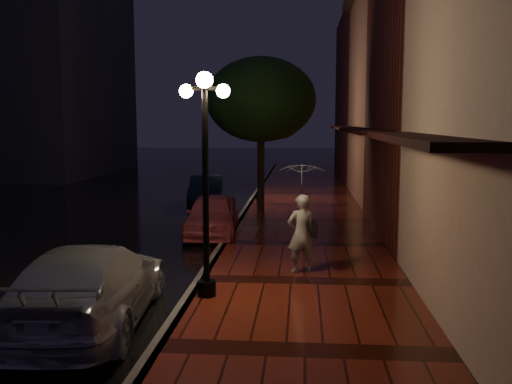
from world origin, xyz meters
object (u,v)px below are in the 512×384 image
at_px(pink_car, 212,215).
at_px(navy_car, 207,191).
at_px(street_tree, 261,102).
at_px(silver_car, 89,285).
at_px(streetlamp_near, 205,171).
at_px(woman_with_umbrella, 302,200).
at_px(parking_meter, 234,211).
at_px(streetlamp_far, 260,143).

height_order(pink_car, navy_car, pink_car).
relative_size(street_tree, silver_car, 1.17).
distance_m(streetlamp_near, navy_car, 13.00).
distance_m(street_tree, woman_with_umbrella, 9.51).
height_order(pink_car, woman_with_umbrella, woman_with_umbrella).
relative_size(navy_car, parking_meter, 3.34).
bearing_deg(street_tree, parking_meter, -95.36).
height_order(streetlamp_near, pink_car, streetlamp_near).
bearing_deg(streetlamp_far, pink_car, -97.34).
xyz_separation_m(streetlamp_near, silver_car, (-1.82, -1.36, -1.88)).
height_order(street_tree, navy_car, street_tree).
bearing_deg(silver_car, streetlamp_near, -147.69).
xyz_separation_m(streetlamp_near, pink_car, (-0.95, 6.63, -1.95)).
xyz_separation_m(streetlamp_near, woman_with_umbrella, (1.83, 1.94, -0.81)).
relative_size(pink_car, navy_car, 0.99).
xyz_separation_m(street_tree, parking_meter, (-0.46, -4.89, -3.40)).
bearing_deg(streetlamp_near, pink_car, 98.16).
bearing_deg(navy_car, pink_car, -85.00).
xyz_separation_m(streetlamp_far, street_tree, (0.26, -3.01, 1.64)).
bearing_deg(street_tree, streetlamp_far, 94.91).
bearing_deg(parking_meter, silver_car, -113.24).
height_order(street_tree, pink_car, street_tree).
xyz_separation_m(street_tree, pink_car, (-1.21, -4.37, -3.60)).
bearing_deg(streetlamp_near, parking_meter, 91.88).
xyz_separation_m(woman_with_umbrella, parking_meter, (-2.03, 4.16, -0.94)).
bearing_deg(streetlamp_near, street_tree, 88.65).
relative_size(streetlamp_far, pink_car, 1.13).
height_order(street_tree, parking_meter, street_tree).
distance_m(silver_car, parking_meter, 7.64).
xyz_separation_m(streetlamp_near, parking_meter, (-0.20, 6.10, -1.75)).
bearing_deg(woman_with_umbrella, parking_meter, -84.23).
relative_size(streetlamp_near, navy_car, 1.12).
height_order(woman_with_umbrella, parking_meter, woman_with_umbrella).
height_order(streetlamp_far, parking_meter, streetlamp_far).
bearing_deg(parking_meter, street_tree, 73.69).
distance_m(street_tree, pink_car, 5.78).
bearing_deg(streetlamp_far, navy_car, -148.04).
distance_m(streetlamp_far, street_tree, 3.44).
xyz_separation_m(pink_car, navy_car, (-1.18, 6.05, -0.01)).
bearing_deg(navy_car, streetlamp_far, 25.93).
bearing_deg(navy_car, parking_meter, -79.67).
height_order(streetlamp_far, pink_car, streetlamp_far).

